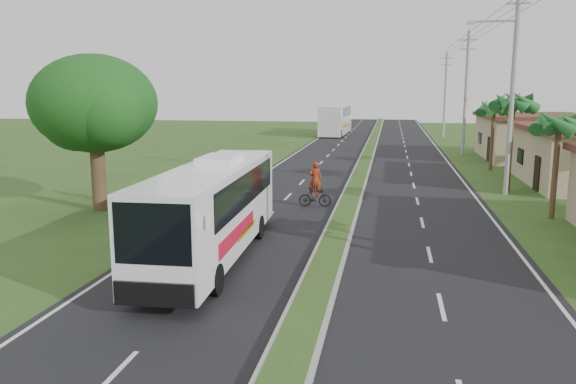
# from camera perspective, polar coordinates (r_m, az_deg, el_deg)

# --- Properties ---
(ground) EXTENTS (180.00, 180.00, 0.00)m
(ground) POSITION_cam_1_polar(r_m,az_deg,el_deg) (16.21, 2.68, -10.79)
(ground) COLOR #2F4E1C
(ground) RESTS_ON ground
(road_asphalt) EXTENTS (14.00, 160.00, 0.02)m
(road_asphalt) POSITION_cam_1_polar(r_m,az_deg,el_deg) (35.53, 7.01, 0.81)
(road_asphalt) COLOR black
(road_asphalt) RESTS_ON ground
(median_strip) EXTENTS (1.20, 160.00, 0.18)m
(median_strip) POSITION_cam_1_polar(r_m,az_deg,el_deg) (35.51, 7.01, 0.96)
(median_strip) COLOR gray
(median_strip) RESTS_ON ground
(lane_edge_left) EXTENTS (0.12, 160.00, 0.01)m
(lane_edge_left) POSITION_cam_1_polar(r_m,az_deg,el_deg) (36.52, -3.54, 1.11)
(lane_edge_left) COLOR silver
(lane_edge_left) RESTS_ON ground
(lane_edge_right) EXTENTS (0.12, 160.00, 0.01)m
(lane_edge_right) POSITION_cam_1_polar(r_m,az_deg,el_deg) (35.79, 17.78, 0.44)
(lane_edge_right) COLOR silver
(lane_edge_right) RESTS_ON ground
(shop_far) EXTENTS (8.60, 11.60, 3.82)m
(shop_far) POSITION_cam_1_polar(r_m,az_deg,el_deg) (52.53, 23.64, 5.20)
(shop_far) COLOR tan
(shop_far) RESTS_ON ground
(palm_verge_b) EXTENTS (2.40, 2.40, 5.05)m
(palm_verge_b) POSITION_cam_1_polar(r_m,az_deg,el_deg) (28.03, 25.84, 6.28)
(palm_verge_b) COLOR #473321
(palm_verge_b) RESTS_ON ground
(palm_verge_c) EXTENTS (2.40, 2.40, 5.85)m
(palm_verge_c) POSITION_cam_1_polar(r_m,az_deg,el_deg) (34.67, 21.93, 8.41)
(palm_verge_c) COLOR #473321
(palm_verge_c) RESTS_ON ground
(palm_verge_d) EXTENTS (2.40, 2.40, 5.25)m
(palm_verge_d) POSITION_cam_1_polar(r_m,az_deg,el_deg) (43.63, 20.21, 8.01)
(palm_verge_d) COLOR #473321
(palm_verge_d) RESTS_ON ground
(shade_tree) EXTENTS (6.30, 6.00, 7.54)m
(shade_tree) POSITION_cam_1_polar(r_m,az_deg,el_deg) (28.72, -19.25, 8.15)
(shade_tree) COLOR #473321
(shade_tree) RESTS_ON ground
(utility_pole_b) EXTENTS (3.20, 0.28, 12.00)m
(utility_pole_b) POSITION_cam_1_polar(r_m,az_deg,el_deg) (33.63, 21.85, 10.32)
(utility_pole_b) COLOR gray
(utility_pole_b) RESTS_ON ground
(utility_pole_c) EXTENTS (1.60, 0.28, 11.00)m
(utility_pole_c) POSITION_cam_1_polar(r_m,az_deg,el_deg) (53.39, 17.62, 9.67)
(utility_pole_c) COLOR gray
(utility_pole_c) RESTS_ON ground
(utility_pole_d) EXTENTS (1.60, 0.28, 10.50)m
(utility_pole_d) POSITION_cam_1_polar(r_m,az_deg,el_deg) (73.28, 15.68, 9.62)
(utility_pole_d) COLOR gray
(utility_pole_d) RESTS_ON ground
(coach_bus_main) EXTENTS (2.64, 10.93, 3.51)m
(coach_bus_main) POSITION_cam_1_polar(r_m,az_deg,el_deg) (19.55, -7.63, -1.29)
(coach_bus_main) COLOR white
(coach_bus_main) RESTS_ON ground
(coach_bus_far) EXTENTS (3.19, 13.14, 3.81)m
(coach_bus_far) POSITION_cam_1_polar(r_m,az_deg,el_deg) (75.13, 4.89, 7.48)
(coach_bus_far) COLOR silver
(coach_bus_far) RESTS_ON ground
(motorcyclist) EXTENTS (1.67, 0.61, 2.32)m
(motorcyclist) POSITION_cam_1_polar(r_m,az_deg,el_deg) (28.27, 2.78, 0.18)
(motorcyclist) COLOR black
(motorcyclist) RESTS_ON ground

